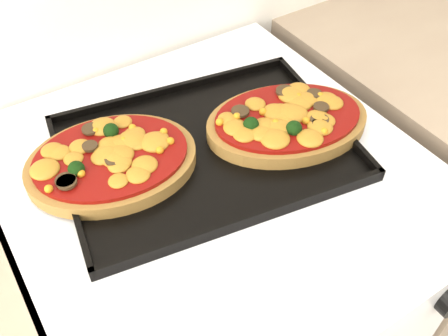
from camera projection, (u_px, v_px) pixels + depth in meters
stove at (214, 314)px, 1.06m from camera, size 0.60×0.60×0.91m
baking_tray at (206, 147)px, 0.74m from camera, size 0.46×0.37×0.02m
pizza_left at (111, 159)px, 0.70m from camera, size 0.28×0.24×0.04m
pizza_right at (287, 120)px, 0.76m from camera, size 0.29×0.24×0.04m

